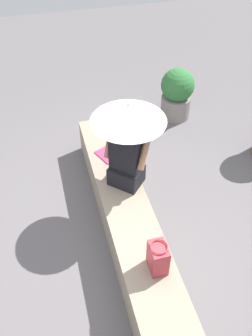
% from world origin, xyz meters
% --- Properties ---
extents(ground_plane, '(14.00, 14.00, 0.00)m').
position_xyz_m(ground_plane, '(0.00, 0.00, 0.00)').
color(ground_plane, '#605B5E').
extents(stone_bench, '(3.11, 0.49, 0.46)m').
position_xyz_m(stone_bench, '(0.00, 0.00, 0.23)').
color(stone_bench, gray).
rests_on(stone_bench, ground).
extents(person_seated, '(0.47, 0.48, 0.90)m').
position_xyz_m(person_seated, '(0.28, -0.08, 0.85)').
color(person_seated, black).
rests_on(person_seated, stone_bench).
extents(parasol, '(0.77, 0.77, 0.98)m').
position_xyz_m(parasol, '(0.36, -0.13, 1.32)').
color(parasol, '#B7B7BC').
rests_on(parasol, stone_bench).
extents(handbag_black, '(0.21, 0.16, 0.32)m').
position_xyz_m(handbag_black, '(-0.84, -0.07, 0.61)').
color(handbag_black, '#B2333D').
rests_on(handbag_black, stone_bench).
extents(magazine, '(0.34, 0.30, 0.01)m').
position_xyz_m(magazine, '(0.78, 0.02, 0.46)').
color(magazine, '#D83866').
rests_on(magazine, stone_bench).
extents(planter_far, '(0.51, 0.51, 0.80)m').
position_xyz_m(planter_far, '(1.97, -1.33, 0.42)').
color(planter_far, gray).
rests_on(planter_far, ground).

